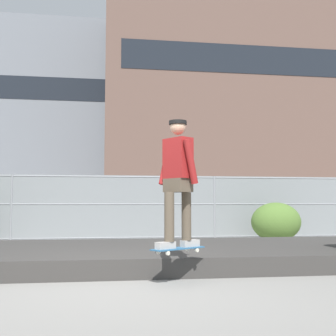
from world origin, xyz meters
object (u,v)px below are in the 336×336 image
at_px(skateboard, 178,249).
at_px(parked_car_near, 42,209).
at_px(parked_car_far, 322,208).
at_px(shrub_right, 276,222).
at_px(parked_car_mid, 184,209).
at_px(skater, 178,174).

bearing_deg(skateboard, parked_car_near, 107.06).
bearing_deg(parked_car_far, shrub_right, -128.70).
bearing_deg(parked_car_mid, skateboard, -100.80).
bearing_deg(skateboard, skater, 0.00).
bearing_deg(parked_car_near, skateboard, -72.94).
height_order(parked_car_near, shrub_right, parked_car_near).
xyz_separation_m(parked_car_far, shrub_right, (-3.95, -4.93, -0.31)).
xyz_separation_m(skater, parked_car_far, (7.65, 10.67, -0.59)).
xyz_separation_m(parked_car_mid, parked_car_far, (5.65, 0.22, 0.00)).
relative_size(parked_car_mid, shrub_right, 3.20).
bearing_deg(skater, parked_car_near, 107.06).
relative_size(skateboard, shrub_right, 0.57).
relative_size(skater, parked_car_mid, 0.39).
bearing_deg(shrub_right, parked_car_mid, 109.86).
distance_m(skateboard, skater, 0.98).
bearing_deg(shrub_right, skateboard, -122.79).
distance_m(skater, parked_car_mid, 10.65).
height_order(parked_car_mid, shrub_right, parked_car_mid).
relative_size(parked_car_mid, parked_car_far, 0.99).
relative_size(skateboard, skater, 0.46).
relative_size(parked_car_far, shrub_right, 3.24).
height_order(skater, shrub_right, skater).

